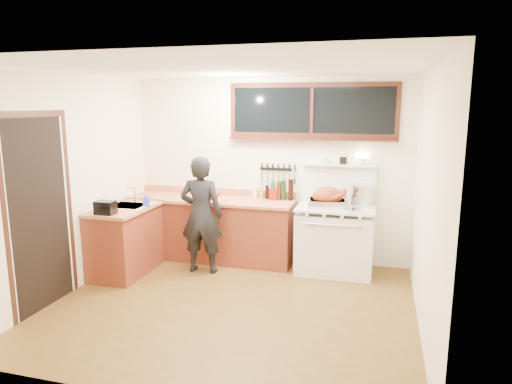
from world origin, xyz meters
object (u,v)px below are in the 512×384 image
(man, at_px, (201,215))
(vintage_stove, at_px, (335,238))
(cutting_board, at_px, (212,197))
(roast_turkey, at_px, (328,199))

(man, bearing_deg, vintage_stove, 15.67)
(man, relative_size, cutting_board, 3.53)
(vintage_stove, height_order, man, vintage_stove)
(vintage_stove, bearing_deg, cutting_board, -175.84)
(cutting_board, xyz_separation_m, roast_turkey, (1.60, 0.08, 0.05))
(vintage_stove, height_order, roast_turkey, vintage_stove)
(man, height_order, cutting_board, man)
(vintage_stove, xyz_separation_m, man, (-1.73, -0.48, 0.32))
(man, distance_m, roast_turkey, 1.69)
(man, relative_size, roast_turkey, 2.81)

